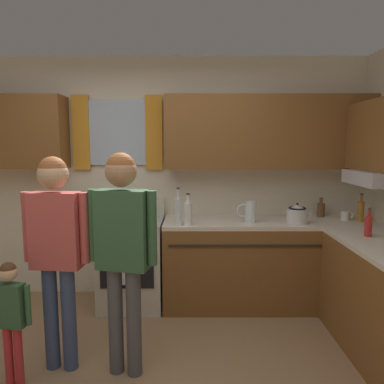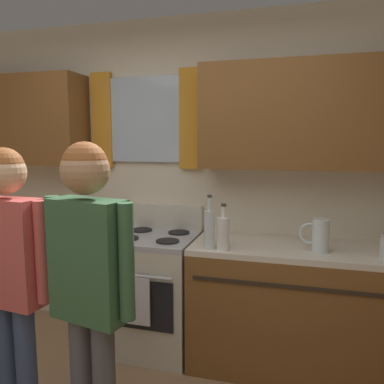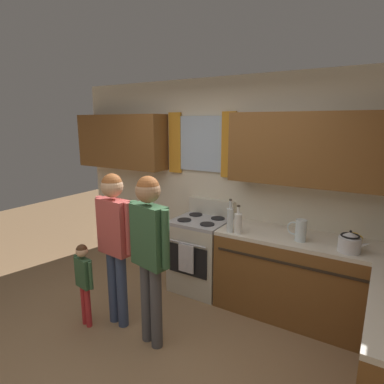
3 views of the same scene
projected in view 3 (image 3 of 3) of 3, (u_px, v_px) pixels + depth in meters
name	position (u px, v px, depth m)	size (l,w,h in m)	color
ground_plane	(129.00, 369.00, 2.74)	(12.00, 12.00, 0.00)	#93704C
back_wall_unit	(228.00, 169.00, 3.91)	(4.60, 0.42, 2.60)	beige
kitchen_counter_run	(345.00, 307.00, 2.86)	(2.14, 1.90, 0.90)	brown
stove_oven	(201.00, 252.00, 4.02)	(0.64, 0.67, 1.10)	beige
bottle_milk_white	(238.00, 223.00, 3.40)	(0.08, 0.08, 0.31)	white
bottle_tall_clear	(230.00, 219.00, 3.45)	(0.07, 0.07, 0.37)	silver
mug_mustard_yellow	(354.00, 238.00, 3.18)	(0.12, 0.08, 0.09)	gold
stovetop_kettle	(350.00, 242.00, 2.93)	(0.27, 0.20, 0.21)	silver
water_pitcher	(300.00, 230.00, 3.20)	(0.19, 0.11, 0.22)	silver
adult_holding_child	(115.00, 232.00, 3.17)	(0.49, 0.22, 1.59)	#38476B
adult_in_plaid	(149.00, 242.00, 2.86)	(0.49, 0.23, 1.62)	#4C4C51
small_child	(84.00, 276.00, 3.23)	(0.30, 0.12, 0.89)	red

